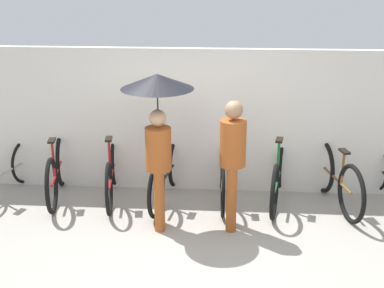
% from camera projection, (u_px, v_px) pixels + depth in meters
% --- Properties ---
extents(ground_plane, '(30.00, 30.00, 0.00)m').
position_uv_depth(ground_plane, '(185.00, 258.00, 6.12)').
color(ground_plane, '#9E998E').
extents(back_wall, '(13.47, 0.12, 2.09)m').
position_uv_depth(back_wall, '(196.00, 121.00, 7.68)').
color(back_wall, silver).
rests_on(back_wall, ground).
extents(parked_bicycle_0, '(0.58, 1.70, 1.11)m').
position_uv_depth(parked_bicycle_0, '(4.00, 171.00, 7.64)').
color(parked_bicycle_0, black).
rests_on(parked_bicycle_0, ground).
extents(parked_bicycle_1, '(0.47, 1.70, 1.03)m').
position_uv_depth(parked_bicycle_1, '(57.00, 171.00, 7.57)').
color(parked_bicycle_1, black).
rests_on(parked_bicycle_1, ground).
extents(parked_bicycle_2, '(0.44, 1.75, 1.08)m').
position_uv_depth(parked_bicycle_2, '(112.00, 173.00, 7.56)').
color(parked_bicycle_2, black).
rests_on(parked_bicycle_2, ground).
extents(parked_bicycle_3, '(0.44, 1.81, 1.05)m').
position_uv_depth(parked_bicycle_3, '(167.00, 174.00, 7.50)').
color(parked_bicycle_3, black).
rests_on(parked_bicycle_3, ground).
extents(parked_bicycle_4, '(0.44, 1.66, 1.08)m').
position_uv_depth(parked_bicycle_4, '(222.00, 176.00, 7.48)').
color(parked_bicycle_4, black).
rests_on(parked_bicycle_4, ground).
extents(parked_bicycle_5, '(0.50, 1.80, 1.00)m').
position_uv_depth(parked_bicycle_5, '(278.00, 175.00, 7.44)').
color(parked_bicycle_5, black).
rests_on(parked_bicycle_5, ground).
extents(parked_bicycle_6, '(0.54, 1.74, 1.02)m').
position_uv_depth(parked_bicycle_6, '(336.00, 178.00, 7.32)').
color(parked_bicycle_6, black).
rests_on(parked_bicycle_6, ground).
extents(pedestrian_leading, '(0.88, 0.88, 1.95)m').
position_uv_depth(pedestrian_leading, '(158.00, 113.00, 6.43)').
color(pedestrian_leading, '#9E4C1E').
rests_on(pedestrian_leading, ground).
extents(pedestrian_center, '(0.32, 0.32, 1.66)m').
position_uv_depth(pedestrian_center, '(233.00, 156.00, 6.50)').
color(pedestrian_center, '#9E4C1E').
rests_on(pedestrian_center, ground).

